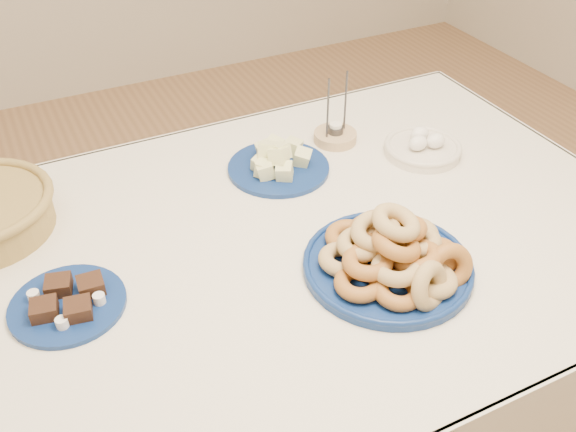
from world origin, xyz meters
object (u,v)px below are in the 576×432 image
(brownie_plate, at_px, (68,302))
(candle_holder, at_px, (335,135))
(egg_bowl, at_px, (423,147))
(melon_plate, at_px, (277,163))
(dining_table, at_px, (278,276))
(donut_platter, at_px, (392,256))

(brownie_plate, height_order, candle_holder, candle_holder)
(brownie_plate, relative_size, egg_bowl, 1.39)
(melon_plate, bearing_deg, candle_holder, 16.85)
(candle_holder, bearing_deg, melon_plate, -163.15)
(dining_table, height_order, brownie_plate, brownie_plate)
(donut_platter, relative_size, candle_holder, 2.19)
(dining_table, distance_m, melon_plate, 0.31)
(melon_plate, height_order, egg_bowl, melon_plate)
(candle_holder, bearing_deg, egg_bowl, -43.11)
(donut_platter, height_order, candle_holder, candle_holder)
(egg_bowl, bearing_deg, brownie_plate, -170.55)
(egg_bowl, bearing_deg, donut_platter, -133.59)
(dining_table, distance_m, candle_holder, 0.47)
(melon_plate, bearing_deg, dining_table, -115.22)
(dining_table, xyz_separation_m, candle_holder, (0.32, 0.31, 0.12))
(candle_holder, bearing_deg, dining_table, -135.82)
(egg_bowl, bearing_deg, candle_holder, 136.89)
(melon_plate, relative_size, brownie_plate, 1.18)
(donut_platter, xyz_separation_m, egg_bowl, (0.33, 0.35, -0.02))
(donut_platter, bearing_deg, melon_plate, 95.66)
(melon_plate, height_order, candle_holder, candle_holder)
(melon_plate, height_order, brownie_plate, melon_plate)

